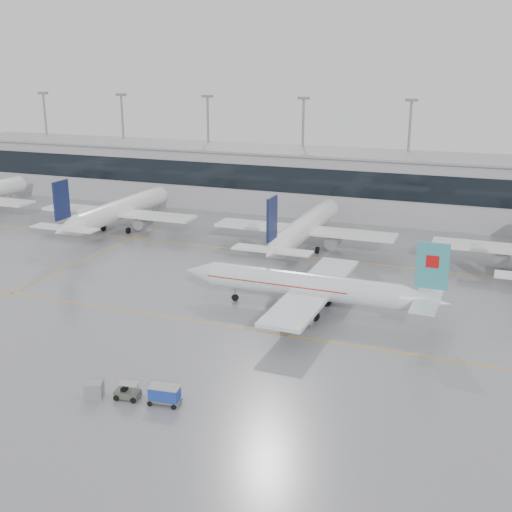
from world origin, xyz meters
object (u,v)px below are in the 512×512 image
at_px(baggage_tug, 128,393).
at_px(gse_unit, 94,390).
at_px(baggage_cart, 164,394).
at_px(air_canada_jet, 312,287).

bearing_deg(baggage_tug, gse_unit, -168.53).
bearing_deg(baggage_cart, baggage_tug, 180.00).
height_order(air_canada_jet, gse_unit, air_canada_jet).
bearing_deg(air_canada_jet, gse_unit, 66.27).
bearing_deg(baggage_cart, gse_unit, -174.73).
relative_size(baggage_tug, gse_unit, 2.18).
xyz_separation_m(air_canada_jet, baggage_tug, (-9.58, -26.41, -2.62)).
xyz_separation_m(baggage_tug, gse_unit, (-2.91, -0.94, 0.21)).
distance_m(air_canada_jet, baggage_cart, 26.78).
height_order(baggage_tug, baggage_cart, baggage_cart).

